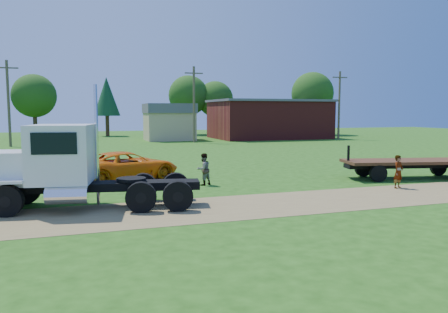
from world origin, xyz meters
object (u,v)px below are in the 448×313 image
object	(u,v)px
spectator_a	(398,172)
flatbed_trailer	(410,164)
white_semi_tractor	(65,166)
orange_pickup	(126,166)

from	to	relation	value
spectator_a	flatbed_trailer	bearing A→B (deg)	20.89
white_semi_tractor	orange_pickup	xyz separation A→B (m)	(2.90, 6.14, -0.83)
orange_pickup	flatbed_trailer	world-z (taller)	flatbed_trailer
flatbed_trailer	spectator_a	xyz separation A→B (m)	(-2.78, -2.36, 0.01)
white_semi_tractor	flatbed_trailer	xyz separation A→B (m)	(17.84, 1.93, -0.82)
white_semi_tractor	orange_pickup	bearing A→B (deg)	75.05
white_semi_tractor	spectator_a	xyz separation A→B (m)	(15.05, -0.43, -0.82)
orange_pickup	spectator_a	size ratio (longest dim) A/B	3.53
white_semi_tractor	spectator_a	bearing A→B (deg)	8.73
white_semi_tractor	spectator_a	size ratio (longest dim) A/B	5.01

